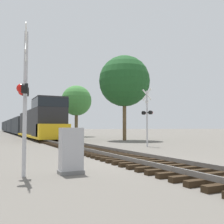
{
  "coord_description": "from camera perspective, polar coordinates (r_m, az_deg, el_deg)",
  "views": [
    {
      "loc": [
        -5.68,
        -9.6,
        1.47
      ],
      "look_at": [
        1.48,
        5.68,
        2.46
      ],
      "focal_mm": 42.0,
      "sensor_mm": 36.0,
      "label": 1
    }
  ],
  "objects": [
    {
      "name": "relay_cabinet",
      "position": [
        8.51,
        -8.9,
        -8.39
      ],
      "size": [
        0.77,
        0.5,
        1.46
      ],
      "color": "slate",
      "rests_on": "ground"
    },
    {
      "name": "tree_far_right",
      "position": [
        30.14,
        2.71,
        6.71
      ],
      "size": [
        5.81,
        5.81,
        9.66
      ],
      "color": "brown",
      "rests_on": "ground"
    },
    {
      "name": "ground_plane",
      "position": [
        11.25,
        5.54,
        -10.86
      ],
      "size": [
        400.0,
        400.0,
        0.0
      ],
      "primitive_type": "plane",
      "color": "#666059"
    },
    {
      "name": "tree_mid_background",
      "position": [
        42.52,
        -7.74,
        2.43
      ],
      "size": [
        4.85,
        4.85,
        8.2
      ],
      "color": "brown",
      "rests_on": "ground"
    },
    {
      "name": "crossing_signal_far",
      "position": [
        20.37,
        7.67,
        -0.44
      ],
      "size": [
        0.53,
        1.01,
        4.47
      ],
      "rotation": [
        0.0,
        0.0,
        1.83
      ],
      "color": "#B7B7BC",
      "rests_on": "ground"
    },
    {
      "name": "crossing_signal_near",
      "position": [
        8.37,
        -18.53,
        4.02
      ],
      "size": [
        0.46,
        1.01,
        4.57
      ],
      "rotation": [
        0.0,
        0.0,
        -1.73
      ],
      "color": "#B7B7BC",
      "rests_on": "ground"
    },
    {
      "name": "freight_train",
      "position": [
        64.36,
        -20.08,
        -2.83
      ],
      "size": [
        3.07,
        82.77,
        4.59
      ],
      "color": "#232326",
      "rests_on": "ground"
    },
    {
      "name": "rail_track_bed",
      "position": [
        11.24,
        5.54,
        -10.17
      ],
      "size": [
        2.6,
        160.0,
        0.31
      ],
      "color": "black",
      "rests_on": "ground"
    }
  ]
}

